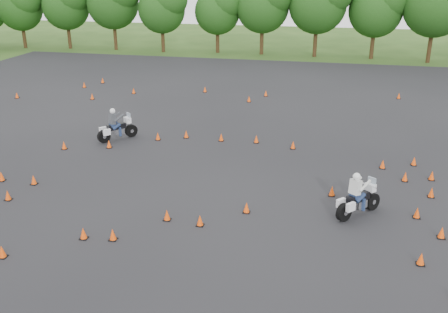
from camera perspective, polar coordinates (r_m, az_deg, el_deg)
ground at (r=21.21m, az=-2.31°, el=-6.84°), size 140.00×140.00×0.00m
asphalt_pad at (r=26.52m, az=0.92°, el=-0.89°), size 62.00×62.00×0.00m
treeline at (r=53.90m, az=10.13°, el=15.06°), size 86.97×32.09×10.45m
traffic_cones at (r=25.47m, az=2.02°, el=-1.31°), size 36.27×32.67×0.45m
rider_grey at (r=30.63m, az=-12.13°, el=3.67°), size 2.27×2.48×1.99m
rider_white at (r=21.62m, az=15.29°, el=-4.18°), size 2.28×2.38×1.95m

